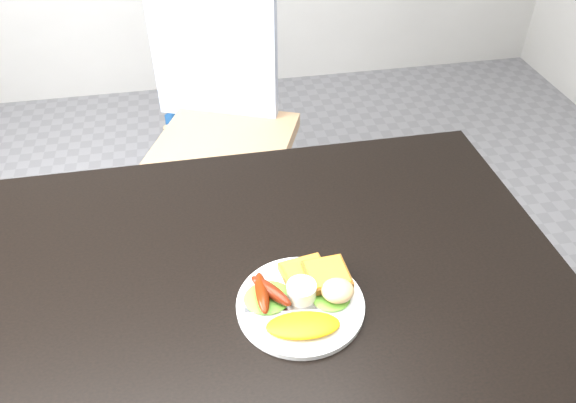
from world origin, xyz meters
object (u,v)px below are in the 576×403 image
at_px(dining_table, 260,276).
at_px(dining_chair, 225,145).
at_px(plate, 300,305).
at_px(person, 153,103).

relative_size(dining_table, dining_chair, 2.66).
xyz_separation_m(dining_table, dining_chair, (0.00, 0.90, -0.28)).
bearing_deg(dining_chair, plate, -63.85).
height_order(person, plate, person).
bearing_deg(dining_chair, person, -147.16).
bearing_deg(plate, dining_chair, 93.28).
bearing_deg(dining_table, plate, -61.58).
relative_size(dining_chair, plate, 1.94).
distance_m(dining_chair, plate, 1.06).
bearing_deg(person, dining_table, 115.42).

